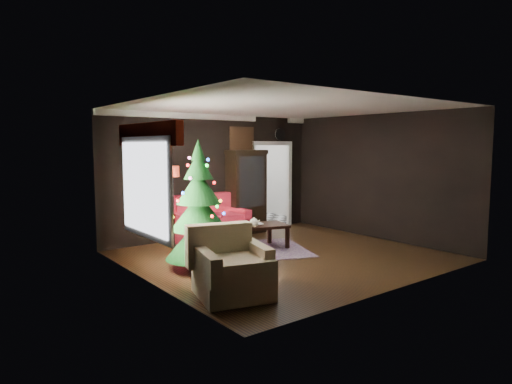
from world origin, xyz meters
TOP-DOWN VIEW (x-y plane):
  - floor at (0.00, 0.00)m, footprint 5.50×5.50m
  - ceiling at (0.00, 0.00)m, footprint 5.50×5.50m
  - wall_back at (0.00, 2.50)m, footprint 5.50×0.00m
  - wall_front at (0.00, -2.50)m, footprint 5.50×0.00m
  - wall_left at (-2.75, 0.00)m, footprint 0.00×5.50m
  - wall_right at (2.75, 0.00)m, footprint 0.00×5.50m
  - doorway at (1.70, 2.50)m, footprint 1.10×0.10m
  - left_window at (-2.71, 0.20)m, footprint 0.05×1.60m
  - valance at (-2.63, 0.20)m, footprint 0.12×2.10m
  - kitchen_floor at (1.70, 4.00)m, footprint 3.00×3.00m
  - kitchen_window at (1.70, 5.45)m, footprint 0.70×0.06m
  - rug at (-0.37, 0.77)m, footprint 2.92×2.55m
  - loveseat at (-0.40, 2.05)m, footprint 1.70×0.90m
  - curio_cabinet at (0.75, 2.27)m, footprint 0.90×0.45m
  - floor_lamp at (-1.31, 2.00)m, footprint 0.36×0.36m
  - christmas_tree at (-1.77, 0.16)m, footprint 1.33×1.33m
  - armchair at (-2.08, -1.30)m, footprint 1.23×1.23m
  - coffee_table at (-0.08, 0.70)m, footprint 1.25×0.94m
  - teapot at (-0.33, 0.54)m, footprint 0.22×0.22m
  - cup_a at (-0.21, 0.62)m, footprint 0.09×0.09m
  - cup_b at (-0.53, 0.63)m, footprint 0.10×0.10m
  - book at (-0.12, 0.78)m, footprint 0.15×0.07m
  - wall_clock at (1.95, 2.45)m, footprint 0.32×0.32m
  - painting at (0.75, 2.46)m, footprint 0.62×0.05m
  - kitchen_counter at (1.70, 5.20)m, footprint 1.80×0.60m
  - kitchen_table at (1.40, 3.70)m, footprint 0.70×0.70m

SIDE VIEW (x-z plane):
  - floor at x=0.00m, z-range 0.00..0.00m
  - kitchen_floor at x=1.70m, z-range 0.00..0.00m
  - rug at x=-0.37m, z-range 0.00..0.01m
  - coffee_table at x=-0.08m, z-range 0.01..0.51m
  - kitchen_table at x=1.40m, z-range 0.00..0.75m
  - kitchen_counter at x=1.70m, z-range 0.00..0.90m
  - armchair at x=-2.08m, z-range -0.05..0.97m
  - loveseat at x=-0.40m, z-range 0.00..1.00m
  - cup_a at x=-0.21m, z-range 0.51..0.58m
  - cup_b at x=-0.53m, z-range 0.51..0.58m
  - teapot at x=-0.33m, z-range 0.51..0.70m
  - book at x=-0.12m, z-range 0.51..0.73m
  - floor_lamp at x=-1.31m, z-range -0.02..1.68m
  - curio_cabinet at x=0.75m, z-range 0.00..1.90m
  - doorway at x=1.70m, z-range 0.00..2.10m
  - christmas_tree at x=-1.77m, z-range -0.04..2.14m
  - wall_back at x=0.00m, z-range -1.35..4.15m
  - wall_front at x=0.00m, z-range -1.35..4.15m
  - wall_left at x=-2.75m, z-range -1.35..4.15m
  - wall_right at x=2.75m, z-range -1.35..4.15m
  - left_window at x=-2.71m, z-range 0.75..2.15m
  - kitchen_window at x=1.70m, z-range 1.35..2.05m
  - painting at x=0.75m, z-range 1.99..2.51m
  - valance at x=-2.63m, z-range 2.10..2.44m
  - wall_clock at x=1.95m, z-range 2.35..2.41m
  - ceiling at x=0.00m, z-range 2.80..2.80m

